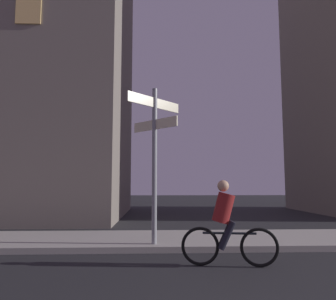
# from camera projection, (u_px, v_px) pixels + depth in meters

# --- Properties ---
(sidewalk_kerb) EXTENTS (40.00, 2.55, 0.14)m
(sidewalk_kerb) POSITION_uv_depth(u_px,v_px,m) (203.00, 240.00, 8.41)
(sidewalk_kerb) COLOR #9E9991
(sidewalk_kerb) RESTS_ON ground_plane
(signpost) EXTENTS (1.24, 1.24, 3.72)m
(signpost) POSITION_uv_depth(u_px,v_px,m) (155.00, 149.00, 7.69)
(signpost) COLOR gray
(signpost) RESTS_ON sidewalk_kerb
(cyclist) EXTENTS (1.81, 0.38, 1.61)m
(cyclist) POSITION_uv_depth(u_px,v_px,m) (226.00, 226.00, 6.06)
(cyclist) COLOR black
(cyclist) RESTS_ON ground_plane
(building_left_block) EXTENTS (10.36, 8.67, 20.62)m
(building_left_block) POSITION_uv_depth(u_px,v_px,m) (23.00, 8.00, 16.07)
(building_left_block) COLOR slate
(building_left_block) RESTS_ON ground_plane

